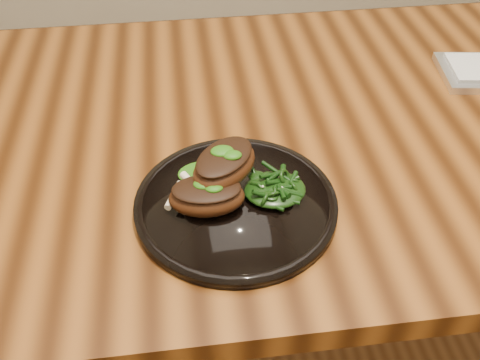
# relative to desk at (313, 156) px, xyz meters

# --- Properties ---
(desk) EXTENTS (1.60, 0.80, 0.75)m
(desk) POSITION_rel_desk_xyz_m (0.00, 0.00, 0.00)
(desk) COLOR #351806
(desk) RESTS_ON ground
(plate) EXTENTS (0.28, 0.28, 0.02)m
(plate) POSITION_rel_desk_xyz_m (-0.16, -0.19, 0.09)
(plate) COLOR black
(plate) RESTS_ON desk
(lamb_chop_front) EXTENTS (0.11, 0.08, 0.05)m
(lamb_chop_front) POSITION_rel_desk_xyz_m (-0.20, -0.20, 0.12)
(lamb_chop_front) COLOR #401E0C
(lamb_chop_front) RESTS_ON plate
(lamb_chop_back) EXTENTS (0.12, 0.13, 0.05)m
(lamb_chop_back) POSITION_rel_desk_xyz_m (-0.17, -0.17, 0.14)
(lamb_chop_back) COLOR #401E0C
(lamb_chop_back) RESTS_ON plate
(herb_smear) EXTENTS (0.08, 0.05, 0.01)m
(herb_smear) POSITION_rel_desk_xyz_m (-0.20, -0.13, 0.10)
(herb_smear) COLOR #164E08
(herb_smear) RESTS_ON plate
(greens_heap) EXTENTS (0.09, 0.08, 0.03)m
(greens_heap) POSITION_rel_desk_xyz_m (-0.11, -0.19, 0.11)
(greens_heap) COLOR black
(greens_heap) RESTS_ON plate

